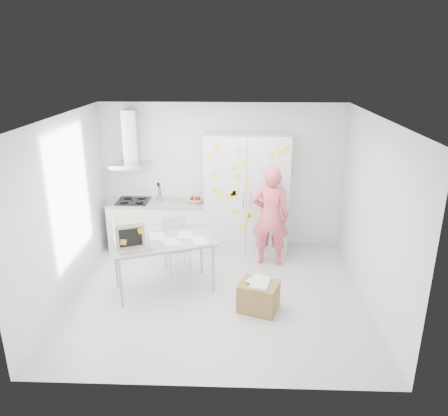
{
  "coord_description": "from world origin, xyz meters",
  "views": [
    {
      "loc": [
        0.33,
        -5.92,
        3.52
      ],
      "look_at": [
        0.08,
        0.76,
        1.15
      ],
      "focal_mm": 35.0,
      "sensor_mm": 36.0,
      "label": 1
    }
  ],
  "objects_px": {
    "chair": "(176,241)",
    "cardboard_box": "(258,296)",
    "person": "(270,216)",
    "desk": "(141,237)"
  },
  "relations": [
    {
      "from": "chair",
      "to": "cardboard_box",
      "type": "height_order",
      "value": "chair"
    },
    {
      "from": "desk",
      "to": "person",
      "type": "bearing_deg",
      "value": 6.43
    },
    {
      "from": "person",
      "to": "chair",
      "type": "xyz_separation_m",
      "value": [
        -1.6,
        -0.29,
        -0.36
      ]
    },
    {
      "from": "chair",
      "to": "cardboard_box",
      "type": "bearing_deg",
      "value": -64.8
    },
    {
      "from": "chair",
      "to": "cardboard_box",
      "type": "relative_size",
      "value": 1.44
    },
    {
      "from": "chair",
      "to": "person",
      "type": "bearing_deg",
      "value": -12.4
    },
    {
      "from": "desk",
      "to": "cardboard_box",
      "type": "relative_size",
      "value": 2.64
    },
    {
      "from": "desk",
      "to": "chair",
      "type": "distance_m",
      "value": 0.95
    },
    {
      "from": "chair",
      "to": "desk",
      "type": "bearing_deg",
      "value": -139.99
    },
    {
      "from": "desk",
      "to": "cardboard_box",
      "type": "bearing_deg",
      "value": -36.12
    }
  ]
}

